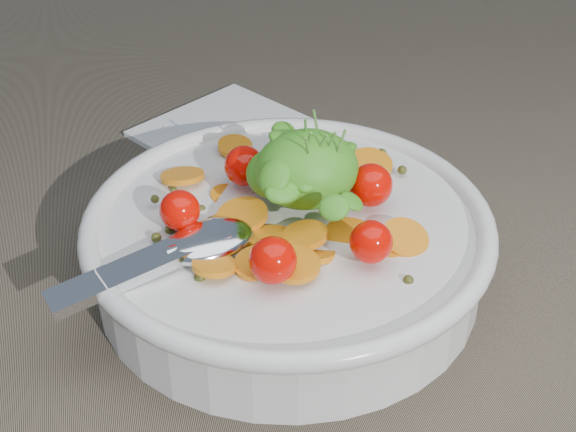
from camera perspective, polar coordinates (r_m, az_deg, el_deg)
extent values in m
plane|color=#756854|center=(0.61, 0.78, -5.72)|extent=(6.00, 6.00, 0.00)
cylinder|color=silver|center=(0.61, 0.00, -2.49)|extent=(0.29, 0.29, 0.06)
torus|color=silver|center=(0.59, 0.00, -0.34)|extent=(0.31, 0.31, 0.02)
cylinder|color=silver|center=(0.62, 0.00, -4.28)|extent=(0.14, 0.14, 0.01)
cylinder|color=brown|center=(0.61, 0.00, -2.49)|extent=(0.26, 0.26, 0.04)
cylinder|color=orange|center=(0.54, -5.29, -3.51)|extent=(0.04, 0.04, 0.01)
cylinder|color=orange|center=(0.62, 5.48, 1.48)|extent=(0.04, 0.04, 0.01)
cylinder|color=orange|center=(0.57, 7.20, -2.03)|extent=(0.04, 0.04, 0.01)
cylinder|color=orange|center=(0.55, 0.21, -2.60)|extent=(0.03, 0.03, 0.01)
cylinder|color=orange|center=(0.58, 4.31, -1.41)|extent=(0.05, 0.05, 0.01)
cylinder|color=orange|center=(0.57, 1.19, -1.38)|extent=(0.05, 0.05, 0.01)
cylinder|color=orange|center=(0.63, 1.36, 2.21)|extent=(0.03, 0.03, 0.01)
cylinder|color=orange|center=(0.63, -2.01, 1.86)|extent=(0.04, 0.04, 0.02)
cylinder|color=orange|center=(0.54, 0.40, -3.45)|extent=(0.05, 0.05, 0.01)
cylinder|color=orange|center=(0.62, -4.18, 1.28)|extent=(0.04, 0.04, 0.01)
cylinder|color=orange|center=(0.65, 5.81, 3.62)|extent=(0.05, 0.05, 0.02)
cylinder|color=orange|center=(0.57, -1.21, -1.59)|extent=(0.05, 0.05, 0.01)
cylinder|color=orange|center=(0.57, 8.29, -1.56)|extent=(0.05, 0.05, 0.02)
cylinder|color=orange|center=(0.58, -4.34, -1.00)|extent=(0.04, 0.04, 0.02)
cylinder|color=orange|center=(0.54, -2.36, -3.34)|extent=(0.03, 0.03, 0.01)
cylinder|color=orange|center=(0.67, -3.79, 4.98)|extent=(0.04, 0.04, 0.01)
cylinder|color=orange|center=(0.63, 0.19, 1.95)|extent=(0.03, 0.03, 0.01)
cylinder|color=orange|center=(0.64, -7.52, 2.85)|extent=(0.04, 0.04, 0.01)
cylinder|color=orange|center=(0.56, 1.66, -2.73)|extent=(0.05, 0.04, 0.02)
cylinder|color=orange|center=(0.59, -3.27, 0.07)|extent=(0.04, 0.04, 0.01)
sphere|color=#3D4115|center=(0.54, 8.55, -4.54)|extent=(0.01, 0.01, 0.01)
sphere|color=#3D4115|center=(0.61, -6.19, 0.44)|extent=(0.01, 0.01, 0.01)
sphere|color=#3D4115|center=(0.62, 1.90, 2.21)|extent=(0.01, 0.01, 0.01)
sphere|color=#3D4115|center=(0.63, -8.13, 1.83)|extent=(0.01, 0.01, 0.01)
sphere|color=#3D4115|center=(0.65, 1.49, 3.35)|extent=(0.01, 0.01, 0.01)
sphere|color=#3D4115|center=(0.56, 1.42, -2.65)|extent=(0.01, 0.01, 0.01)
sphere|color=#3D4115|center=(0.64, 8.12, 3.25)|extent=(0.01, 0.01, 0.01)
sphere|color=#3D4115|center=(0.54, -6.28, -4.41)|extent=(0.01, 0.01, 0.01)
sphere|color=#3D4115|center=(0.57, 2.18, -1.73)|extent=(0.01, 0.01, 0.01)
sphere|color=#3D4115|center=(0.65, 6.43, 3.79)|extent=(0.01, 0.01, 0.01)
sphere|color=#3D4115|center=(0.62, 6.41, 1.37)|extent=(0.01, 0.01, 0.01)
sphere|color=#3D4115|center=(0.61, -9.45, 1.19)|extent=(0.01, 0.01, 0.01)
sphere|color=#3D4115|center=(0.64, 3.14, 2.41)|extent=(0.01, 0.01, 0.01)
sphere|color=#3D4115|center=(0.55, -9.81, -3.60)|extent=(0.01, 0.01, 0.01)
sphere|color=#3D4115|center=(0.58, -9.35, -1.53)|extent=(0.01, 0.01, 0.01)
sphere|color=#3D4115|center=(0.63, -1.05, 2.54)|extent=(0.01, 0.01, 0.01)
sphere|color=#3D4115|center=(0.66, -0.10, 4.87)|extent=(0.01, 0.01, 0.01)
sphere|color=#3D4115|center=(0.59, -5.52, -0.31)|extent=(0.01, 0.01, 0.01)
sphere|color=#3D4115|center=(0.66, 6.64, 4.42)|extent=(0.01, 0.01, 0.01)
sphere|color=#3D4115|center=(0.59, -8.40, -0.96)|extent=(0.01, 0.01, 0.01)
sphere|color=#DF0901|center=(0.60, 5.91, 2.20)|extent=(0.03, 0.03, 0.03)
sphere|color=#DF0901|center=(0.63, 2.12, 4.58)|extent=(0.03, 0.03, 0.03)
sphere|color=#DF0901|center=(0.62, -3.13, 3.59)|extent=(0.03, 0.03, 0.03)
sphere|color=#DF0901|center=(0.57, -7.70, 0.41)|extent=(0.03, 0.03, 0.03)
sphere|color=#DF0901|center=(0.52, -1.09, -3.17)|extent=(0.03, 0.03, 0.03)
sphere|color=#DF0901|center=(0.54, 5.93, -1.85)|extent=(0.03, 0.03, 0.03)
ellipsoid|color=green|center=(0.58, 1.33, 3.35)|extent=(0.08, 0.07, 0.06)
ellipsoid|color=green|center=(0.60, -0.88, 3.04)|extent=(0.04, 0.04, 0.04)
ellipsoid|color=green|center=(0.56, -0.95, 2.81)|extent=(0.04, 0.04, 0.03)
ellipsoid|color=green|center=(0.57, 1.35, 5.06)|extent=(0.03, 0.03, 0.02)
ellipsoid|color=green|center=(0.58, 1.11, 5.06)|extent=(0.02, 0.02, 0.02)
ellipsoid|color=green|center=(0.56, -1.07, 2.87)|extent=(0.03, 0.03, 0.02)
ellipsoid|color=green|center=(0.56, 1.24, 2.36)|extent=(0.02, 0.03, 0.01)
ellipsoid|color=green|center=(0.58, 2.83, 4.27)|extent=(0.03, 0.03, 0.01)
ellipsoid|color=green|center=(0.53, 3.30, 0.62)|extent=(0.03, 0.03, 0.02)
ellipsoid|color=green|center=(0.57, -0.47, 2.07)|extent=(0.03, 0.03, 0.02)
ellipsoid|color=green|center=(0.62, -0.31, 6.05)|extent=(0.03, 0.03, 0.02)
ellipsoid|color=green|center=(0.58, 1.20, 4.88)|extent=(0.03, 0.03, 0.02)
ellipsoid|color=green|center=(0.55, -0.32, 1.83)|extent=(0.03, 0.03, 0.02)
ellipsoid|color=green|center=(0.56, 4.56, 1.05)|extent=(0.02, 0.02, 0.02)
ellipsoid|color=green|center=(0.58, 1.31, 4.25)|extent=(0.03, 0.03, 0.02)
ellipsoid|color=green|center=(0.59, -0.32, 5.33)|extent=(0.03, 0.03, 0.02)
ellipsoid|color=green|center=(0.58, 1.21, 3.95)|extent=(0.03, 0.03, 0.02)
ellipsoid|color=green|center=(0.60, 3.80, 4.64)|extent=(0.03, 0.03, 0.03)
ellipsoid|color=green|center=(0.58, 1.46, 3.80)|extent=(0.03, 0.04, 0.02)
ellipsoid|color=green|center=(0.57, 1.21, 4.13)|extent=(0.02, 0.03, 0.01)
ellipsoid|color=green|center=(0.58, 1.63, 3.09)|extent=(0.03, 0.03, 0.01)
ellipsoid|color=green|center=(0.59, 2.12, 4.95)|extent=(0.03, 0.03, 0.02)
cylinder|color=#4C8C33|center=(0.57, 1.73, 4.10)|extent=(0.02, 0.02, 0.05)
cylinder|color=#4C8C33|center=(0.57, 1.13, 4.27)|extent=(0.01, 0.02, 0.05)
cylinder|color=#4C8C33|center=(0.59, 2.26, 5.34)|extent=(0.01, 0.01, 0.05)
cylinder|color=#4C8C33|center=(0.56, 1.66, 3.72)|extent=(0.01, 0.01, 0.05)
cylinder|color=#4C8C33|center=(0.57, 2.48, 4.17)|extent=(0.02, 0.02, 0.05)
cylinder|color=#4C8C33|center=(0.57, 3.31, 3.86)|extent=(0.02, 0.01, 0.05)
cylinder|color=#4C8C33|center=(0.59, 1.29, 5.05)|extent=(0.01, 0.01, 0.05)
ellipsoid|color=silver|center=(0.56, -5.58, -1.80)|extent=(0.08, 0.06, 0.02)
cube|color=silver|center=(0.55, -10.49, -3.59)|extent=(0.13, 0.06, 0.02)
cylinder|color=silver|center=(0.55, -7.52, -2.40)|extent=(0.03, 0.02, 0.01)
cube|color=white|center=(0.82, -4.55, 6.13)|extent=(0.20, 0.19, 0.01)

